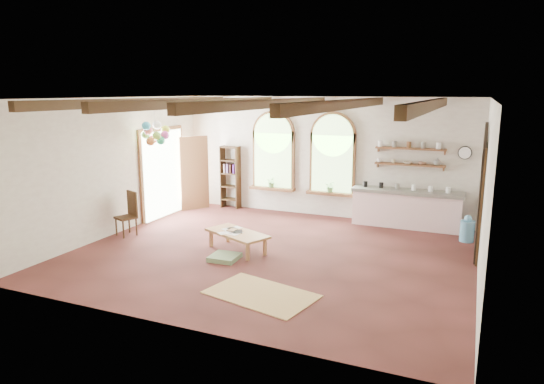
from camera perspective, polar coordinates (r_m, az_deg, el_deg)
The scene contains 27 objects.
floor at distance 10.25m, azimuth -0.10°, elevation -7.23°, with size 8.00×8.00×0.00m, color #5E2926.
ceiling_beams at distance 9.69m, azimuth -0.11°, elevation 10.37°, with size 6.20×6.80×0.18m, color #3A2812, non-canonical shape.
window_left at distance 13.50m, azimuth 0.14°, elevation 4.52°, with size 1.30×0.28×2.20m.
window_right at distance 12.94m, azimuth 7.11°, elevation 4.11°, with size 1.30×0.28×2.20m.
left_doorway at distance 13.40m, azimuth -12.72°, elevation 2.10°, with size 0.10×1.90×2.50m, color brown.
right_doorway at distance 10.65m, azimuth 23.26°, elevation -1.33°, with size 0.10×1.30×2.40m, color black.
kitchen_counter at distance 12.54m, azimuth 15.51°, elevation -1.86°, with size 2.68×0.62×0.94m.
wall_shelf_lower at distance 12.51m, azimuth 15.89°, elevation 3.11°, with size 1.70×0.24×0.04m, color brown.
wall_shelf_upper at distance 12.46m, azimuth 16.00°, elevation 4.93°, with size 1.70×0.24×0.04m, color brown.
wall_clock at distance 12.45m, azimuth 21.75°, elevation 4.31°, with size 0.32×0.32×0.04m, color black.
bookshelf at distance 14.07m, azimuth -4.91°, elevation 1.76°, with size 0.53×0.32×1.80m.
coffee_table at distance 10.33m, azimuth -4.12°, elevation -5.00°, with size 1.58×1.19×0.41m.
side_chair at distance 11.92m, azimuth -16.68°, elevation -3.49°, with size 0.54×0.54×1.04m.
floor_mat at distance 8.29m, azimuth -1.28°, elevation -11.92°, with size 1.77×1.09×0.02m, color tan.
floor_cushion at distance 9.92m, azimuth -5.60°, elevation -7.65°, with size 0.55×0.55×0.10m, color #6C885E.
water_jug_a at distance 11.82m, azimuth 21.98°, elevation -4.17°, with size 0.32×0.32×0.61m.
water_jug_b at distance 12.51m, azimuth 19.99°, elevation -3.31°, with size 0.28×0.28×0.54m.
balloon_cluster at distance 12.14m, azimuth -13.62°, elevation 6.67°, with size 0.71×0.78×1.14m.
table_book at distance 10.51m, azimuth -5.08°, elevation -4.39°, with size 0.17×0.25×0.02m, color olive.
tablet at distance 10.35m, azimuth -4.05°, elevation -4.66°, with size 0.19×0.27×0.01m, color black.
potted_plant_left at distance 13.52m, azimuth -0.03°, elevation 1.18°, with size 0.27×0.23×0.30m, color #598C4C.
potted_plant_right at distance 12.96m, azimuth 6.90°, elevation 0.63°, with size 0.27×0.23×0.30m, color #598C4C.
shelf_cup_a at distance 12.61m, azimuth 12.53°, elevation 3.66°, with size 0.12×0.10×0.10m, color white.
shelf_cup_b at distance 12.56m, azimuth 14.10°, elevation 3.54°, with size 0.10×0.10×0.09m, color beige.
shelf_bowl_a at distance 12.51m, azimuth 15.68°, elevation 3.34°, with size 0.22×0.22×0.05m, color beige.
shelf_bowl_b at distance 12.47m, azimuth 17.27°, elevation 3.24°, with size 0.20×0.20×0.06m, color #8C664C.
shelf_vase at distance 12.43m, azimuth 18.89°, elevation 3.41°, with size 0.18×0.18×0.19m, color slate.
Camera 1 is at (3.81, -8.91, 3.34)m, focal length 32.00 mm.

